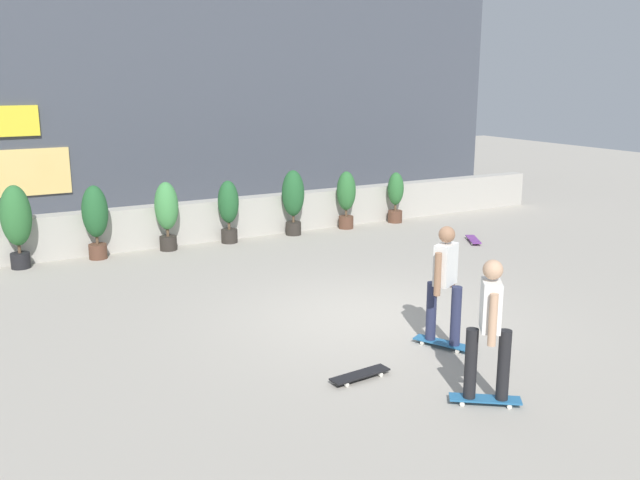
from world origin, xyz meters
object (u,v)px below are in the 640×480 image
at_px(potted_plant_6, 396,195).
at_px(skater_by_wall_left, 490,326).
at_px(potted_plant_5, 346,196).
at_px(skater_by_wall_right, 445,281).
at_px(potted_plant_0, 16,220).
at_px(skateboard_near_camera, 360,375).
at_px(potted_plant_4, 293,197).
at_px(skateboard_aside, 473,239).
at_px(potted_plant_1, 95,216).
at_px(potted_plant_3, 228,208).
at_px(potted_plant_2, 167,211).

xyz_separation_m(potted_plant_6, skater_by_wall_left, (-4.83, -8.66, 0.24)).
relative_size(potted_plant_5, skater_by_wall_right, 0.82).
bearing_deg(potted_plant_0, skateboard_near_camera, -67.61).
relative_size(potted_plant_4, skateboard_aside, 1.90).
xyz_separation_m(skater_by_wall_right, skateboard_near_camera, (-1.53, -0.33, -0.88)).
xyz_separation_m(potted_plant_5, skater_by_wall_right, (-2.74, -7.09, 0.15)).
height_order(potted_plant_6, skater_by_wall_left, skater_by_wall_left).
height_order(potted_plant_1, skater_by_wall_left, skater_by_wall_left).
xyz_separation_m(potted_plant_0, skateboard_near_camera, (3.05, -7.42, -0.89)).
xyz_separation_m(potted_plant_1, potted_plant_6, (7.32, 0.00, -0.18)).
distance_m(potted_plant_6, skateboard_aside, 2.70).
bearing_deg(potted_plant_6, skateboard_near_camera, -127.63).
xyz_separation_m(potted_plant_3, potted_plant_4, (1.59, 0.00, 0.09)).
distance_m(potted_plant_5, skater_by_wall_left, 9.30).
height_order(potted_plant_5, skater_by_wall_right, skater_by_wall_right).
distance_m(potted_plant_2, potted_plant_3, 1.39).
distance_m(skater_by_wall_left, skateboard_aside, 7.98).
relative_size(potted_plant_1, potted_plant_5, 1.08).
xyz_separation_m(potted_plant_6, skateboard_near_camera, (-5.72, -7.42, -0.63)).
xyz_separation_m(potted_plant_1, skater_by_wall_left, (2.49, -8.66, 0.07)).
height_order(skater_by_wall_right, skateboard_near_camera, skater_by_wall_right).
distance_m(potted_plant_1, skater_by_wall_left, 9.01).
height_order(potted_plant_5, skateboard_near_camera, potted_plant_5).
bearing_deg(potted_plant_6, skater_by_wall_right, -120.54).
height_order(potted_plant_4, potted_plant_6, potted_plant_4).
xyz_separation_m(skateboard_near_camera, skateboard_aside, (6.01, 4.81, 0.00)).
bearing_deg(potted_plant_0, potted_plant_1, 0.00).
relative_size(potted_plant_6, skater_by_wall_left, 0.75).
bearing_deg(potted_plant_4, potted_plant_6, 0.00).
xyz_separation_m(skater_by_wall_right, skater_by_wall_left, (-0.65, -1.57, 0.00)).
height_order(potted_plant_3, potted_plant_6, potted_plant_3).
distance_m(potted_plant_3, skateboard_near_camera, 7.55).
relative_size(potted_plant_1, potted_plant_2, 1.03).
bearing_deg(potted_plant_0, skateboard_aside, -16.03).
distance_m(potted_plant_0, potted_plant_6, 8.77).
relative_size(potted_plant_3, potted_plant_6, 1.09).
bearing_deg(potted_plant_2, skater_by_wall_left, -83.22).
height_order(potted_plant_2, skateboard_aside, potted_plant_2).
relative_size(potted_plant_0, skater_by_wall_right, 0.95).
distance_m(potted_plant_2, potted_plant_5, 4.41).
bearing_deg(potted_plant_5, potted_plant_0, 180.00).
xyz_separation_m(potted_plant_3, potted_plant_6, (4.47, 0.00, -0.10)).
relative_size(potted_plant_6, skateboard_near_camera, 1.56).
bearing_deg(skater_by_wall_right, potted_plant_1, 113.85).
xyz_separation_m(potted_plant_1, potted_plant_3, (2.84, -0.00, -0.08)).
height_order(potted_plant_1, potted_plant_2, potted_plant_1).
xyz_separation_m(potted_plant_4, skateboard_aside, (3.17, -2.60, -0.82)).
height_order(potted_plant_4, skateboard_aside, potted_plant_4).
relative_size(potted_plant_0, skater_by_wall_left, 0.95).
xyz_separation_m(potted_plant_1, potted_plant_4, (4.44, -0.00, 0.01)).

